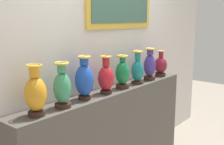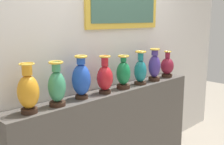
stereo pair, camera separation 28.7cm
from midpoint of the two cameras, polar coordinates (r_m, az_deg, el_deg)
The scene contains 10 objects.
display_shelf at distance 3.09m, azimuth 2.73°, elevation -13.08°, with size 2.43×0.29×1.04m, color #4C4742.
back_wall at distance 2.98m, azimuth 0.09°, elevation 4.64°, with size 4.92×0.14×2.88m.
vase_amber at distance 2.24m, azimuth -13.41°, elevation -3.84°, with size 0.17×0.17×0.41m.
vase_jade at distance 2.39m, azimuth -7.95°, elevation -2.85°, with size 0.15×0.15×0.39m.
vase_sapphire at distance 2.58m, azimuth -3.20°, elevation -1.38°, with size 0.18×0.18×0.41m.
vase_crimson at distance 2.76m, azimuth 1.49°, elevation -1.03°, with size 0.16×0.16×0.38m.
vase_emerald at distance 2.97m, azimuth 5.12°, elevation -0.27°, with size 0.15×0.15×0.36m.
vase_teal at distance 3.18m, azimuth 8.45°, elevation 0.45°, with size 0.14×0.14×0.39m.
vase_indigo at distance 3.39m, azimuth 11.15°, elevation 1.26°, with size 0.15×0.15×0.39m.
vase_burgundy at distance 3.64m, azimuth 13.54°, elevation 1.24°, with size 0.17×0.17×0.34m.
Camera 2 is at (-1.99, -2.00, 1.78)m, focal length 44.38 mm.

